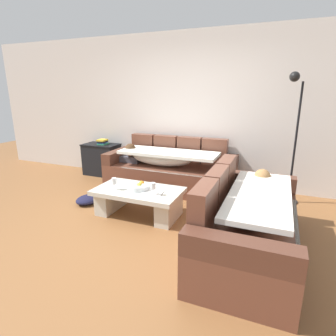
{
  "coord_description": "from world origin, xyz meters",
  "views": [
    {
      "loc": [
        1.58,
        -2.77,
        1.7
      ],
      "look_at": [
        0.05,
        1.0,
        0.55
      ],
      "focal_mm": 29.5,
      "sensor_mm": 36.0,
      "label": 1
    }
  ],
  "objects_px": {
    "wine_glass_near_left": "(114,181)",
    "open_magazine": "(152,192)",
    "couch_near_window": "(248,221)",
    "wine_glass_near_right": "(153,186)",
    "side_cabinet": "(102,159)",
    "fruit_bowl": "(139,187)",
    "crumpled_garment": "(88,199)",
    "floor_lamp": "(293,131)",
    "couch_along_wall": "(169,170)",
    "coffee_table": "(139,199)",
    "book_stack_on_cabinet": "(103,142)"
  },
  "relations": [
    {
      "from": "couch_near_window",
      "to": "crumpled_garment",
      "type": "xyz_separation_m",
      "value": [
        -2.45,
        0.4,
        -0.28
      ]
    },
    {
      "from": "couch_along_wall",
      "to": "couch_near_window",
      "type": "distance_m",
      "value": 2.2
    },
    {
      "from": "coffee_table",
      "to": "side_cabinet",
      "type": "distance_m",
      "value": 2.18
    },
    {
      "from": "wine_glass_near_left",
      "to": "book_stack_on_cabinet",
      "type": "relative_size",
      "value": 0.78
    },
    {
      "from": "wine_glass_near_left",
      "to": "open_magazine",
      "type": "height_order",
      "value": "wine_glass_near_left"
    },
    {
      "from": "coffee_table",
      "to": "open_magazine",
      "type": "relative_size",
      "value": 4.29
    },
    {
      "from": "crumpled_garment",
      "to": "book_stack_on_cabinet",
      "type": "bearing_deg",
      "value": 115.15
    },
    {
      "from": "wine_glass_near_left",
      "to": "crumpled_garment",
      "type": "relative_size",
      "value": 0.42
    },
    {
      "from": "couch_along_wall",
      "to": "wine_glass_near_left",
      "type": "xyz_separation_m",
      "value": [
        -0.26,
        -1.35,
        0.16
      ]
    },
    {
      "from": "wine_glass_near_left",
      "to": "floor_lamp",
      "type": "distance_m",
      "value": 2.68
    },
    {
      "from": "wine_glass_near_left",
      "to": "side_cabinet",
      "type": "xyz_separation_m",
      "value": [
        -1.33,
        1.58,
        -0.17
      ]
    },
    {
      "from": "coffee_table",
      "to": "fruit_bowl",
      "type": "relative_size",
      "value": 4.29
    },
    {
      "from": "open_magazine",
      "to": "floor_lamp",
      "type": "xyz_separation_m",
      "value": [
        1.67,
        1.31,
        0.73
      ]
    },
    {
      "from": "side_cabinet",
      "to": "coffee_table",
      "type": "bearing_deg",
      "value": -41.65
    },
    {
      "from": "side_cabinet",
      "to": "fruit_bowl",
      "type": "bearing_deg",
      "value": -41.38
    },
    {
      "from": "couch_near_window",
      "to": "wine_glass_near_right",
      "type": "xyz_separation_m",
      "value": [
        -1.24,
        0.22,
        0.16
      ]
    },
    {
      "from": "book_stack_on_cabinet",
      "to": "floor_lamp",
      "type": "distance_m",
      "value": 3.53
    },
    {
      "from": "book_stack_on_cabinet",
      "to": "crumpled_garment",
      "type": "relative_size",
      "value": 0.53
    },
    {
      "from": "crumpled_garment",
      "to": "floor_lamp",
      "type": "bearing_deg",
      "value": 22.76
    },
    {
      "from": "couch_along_wall",
      "to": "open_magazine",
      "type": "distance_m",
      "value": 1.3
    },
    {
      "from": "floor_lamp",
      "to": "crumpled_garment",
      "type": "distance_m",
      "value": 3.26
    },
    {
      "from": "wine_glass_near_left",
      "to": "couch_near_window",
      "type": "bearing_deg",
      "value": -6.48
    },
    {
      "from": "couch_near_window",
      "to": "fruit_bowl",
      "type": "bearing_deg",
      "value": 77.46
    },
    {
      "from": "wine_glass_near_right",
      "to": "floor_lamp",
      "type": "bearing_deg",
      "value": 40.09
    },
    {
      "from": "wine_glass_near_right",
      "to": "book_stack_on_cabinet",
      "type": "relative_size",
      "value": 0.78
    },
    {
      "from": "side_cabinet",
      "to": "book_stack_on_cabinet",
      "type": "bearing_deg",
      "value": 10.02
    },
    {
      "from": "couch_along_wall",
      "to": "wine_glass_near_left",
      "type": "distance_m",
      "value": 1.39
    },
    {
      "from": "couch_near_window",
      "to": "wine_glass_near_left",
      "type": "bearing_deg",
      "value": 83.52
    },
    {
      "from": "couch_near_window",
      "to": "crumpled_garment",
      "type": "bearing_deg",
      "value": 80.67
    },
    {
      "from": "couch_along_wall",
      "to": "fruit_bowl",
      "type": "height_order",
      "value": "couch_along_wall"
    },
    {
      "from": "side_cabinet",
      "to": "wine_glass_near_left",
      "type": "bearing_deg",
      "value": -49.9
    },
    {
      "from": "fruit_bowl",
      "to": "crumpled_garment",
      "type": "xyz_separation_m",
      "value": [
        -0.95,
        0.07,
        -0.36
      ]
    },
    {
      "from": "couch_along_wall",
      "to": "floor_lamp",
      "type": "bearing_deg",
      "value": 1.11
    },
    {
      "from": "wine_glass_near_left",
      "to": "book_stack_on_cabinet",
      "type": "distance_m",
      "value": 2.05
    },
    {
      "from": "open_magazine",
      "to": "side_cabinet",
      "type": "bearing_deg",
      "value": 131.79
    },
    {
      "from": "side_cabinet",
      "to": "floor_lamp",
      "type": "bearing_deg",
      "value": -3.06
    },
    {
      "from": "couch_near_window",
      "to": "open_magazine",
      "type": "distance_m",
      "value": 1.31
    },
    {
      "from": "floor_lamp",
      "to": "fruit_bowl",
      "type": "bearing_deg",
      "value": -146.28
    },
    {
      "from": "open_magazine",
      "to": "coffee_table",
      "type": "bearing_deg",
      "value": 159.32
    },
    {
      "from": "couch_near_window",
      "to": "side_cabinet",
      "type": "xyz_separation_m",
      "value": [
        -3.15,
        1.78,
        -0.02
      ]
    },
    {
      "from": "couch_near_window",
      "to": "fruit_bowl",
      "type": "relative_size",
      "value": 7.12
    },
    {
      "from": "couch_near_window",
      "to": "floor_lamp",
      "type": "xyz_separation_m",
      "value": [
        0.39,
        1.6,
        0.78
      ]
    },
    {
      "from": "fruit_bowl",
      "to": "open_magazine",
      "type": "relative_size",
      "value": 1.0
    },
    {
      "from": "fruit_bowl",
      "to": "side_cabinet",
      "type": "distance_m",
      "value": 2.2
    },
    {
      "from": "coffee_table",
      "to": "open_magazine",
      "type": "distance_m",
      "value": 0.28
    },
    {
      "from": "wine_glass_near_right",
      "to": "crumpled_garment",
      "type": "xyz_separation_m",
      "value": [
        -1.21,
        0.18,
        -0.44
      ]
    },
    {
      "from": "fruit_bowl",
      "to": "open_magazine",
      "type": "bearing_deg",
      "value": -11.14
    },
    {
      "from": "wine_glass_near_right",
      "to": "side_cabinet",
      "type": "distance_m",
      "value": 2.47
    },
    {
      "from": "floor_lamp",
      "to": "wine_glass_near_right",
      "type": "bearing_deg",
      "value": -139.91
    },
    {
      "from": "couch_near_window",
      "to": "crumpled_garment",
      "type": "height_order",
      "value": "couch_near_window"
    }
  ]
}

